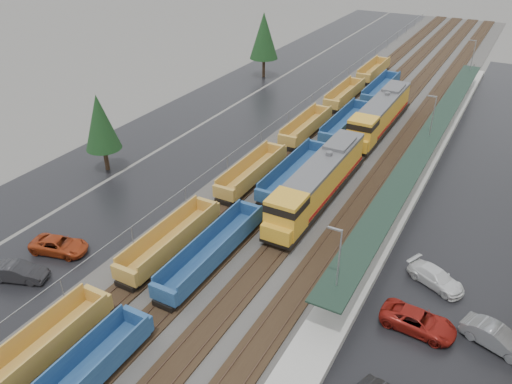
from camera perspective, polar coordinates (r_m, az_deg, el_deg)
ballast_strip at (r=73.69m, az=13.20°, el=8.18°), size 20.00×160.00×0.08m
trackbed at (r=73.64m, az=13.21°, el=8.27°), size 14.60×160.00×0.22m
west_parking_lot at (r=78.64m, az=2.61°, el=10.32°), size 10.00×160.00×0.02m
west_road at (r=83.29m, az=-3.68°, el=11.44°), size 9.00×160.00×0.02m
east_commuter_lot at (r=62.40m, az=27.15°, el=1.35°), size 16.00×100.00×0.02m
station_platform at (r=62.62m, az=18.82°, el=4.03°), size 3.00×80.00×8.00m
chainlink_fence at (r=74.62m, az=5.93°, el=10.39°), size 0.08×160.04×2.02m
tree_west_near at (r=57.69m, az=-17.39°, el=7.61°), size 3.96×3.96×9.00m
tree_west_far at (r=88.72m, az=0.91°, el=17.43°), size 4.84×4.84×11.00m
locomotive_lead at (r=50.09m, az=7.04°, el=1.04°), size 3.07×20.24×4.58m
locomotive_trail at (r=68.36m, az=13.93°, el=8.52°), size 3.07×20.24×4.58m
well_string_yellow at (r=54.50m, az=-0.42°, el=2.24°), size 2.48×99.63×2.20m
well_string_blue at (r=48.37m, az=0.33°, el=-1.67°), size 2.45×95.30×2.17m
parked_car_west_b at (r=45.12m, az=-25.52°, el=-8.26°), size 3.18×4.89×1.52m
parked_car_west_c at (r=47.04m, az=-21.57°, el=-5.70°), size 3.57×5.50×1.41m
parked_car_east_b at (r=38.53m, az=18.05°, el=-13.88°), size 2.81×5.48×1.48m
parked_car_east_c at (r=42.86m, az=19.86°, el=-9.20°), size 3.75×5.14×1.38m
parked_car_east_e at (r=39.23m, az=25.76°, el=-14.79°), size 3.04×5.01×1.56m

